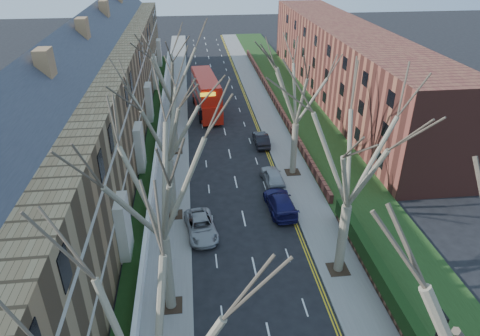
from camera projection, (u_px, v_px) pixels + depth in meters
name	position (u px, v px, depth m)	size (l,w,h in m)	color
pavement_left	(175.00, 115.00, 55.48)	(3.00, 102.00, 0.12)	slate
pavement_right	(266.00, 111.00, 56.72)	(3.00, 102.00, 0.12)	slate
terrace_left	(97.00, 97.00, 45.10)	(9.70, 78.00, 13.60)	olive
flats_right	(344.00, 64.00, 59.06)	(13.97, 54.00, 10.00)	brown
wall_hedge_right	(408.00, 325.00, 24.06)	(0.70, 24.00, 1.80)	brown
front_wall_left	(159.00, 137.00, 48.05)	(0.30, 78.00, 1.00)	white
grass_verge_right	(299.00, 109.00, 57.15)	(6.00, 102.00, 0.06)	#1C3513
tree_left_mid	(157.00, 174.00, 22.16)	(10.50, 10.50, 14.71)	#6E634E
tree_left_far	(165.00, 111.00, 31.05)	(10.15, 10.15, 14.22)	#6E634E
tree_left_dist	(169.00, 64.00, 41.39)	(10.50, 10.50, 14.71)	#6E634E
tree_right_mid	(355.00, 146.00, 25.09)	(10.50, 10.50, 14.71)	#6E634E
tree_right_far	(299.00, 81.00, 37.47)	(10.15, 10.15, 14.22)	#6E634E
double_decker_bus	(206.00, 95.00, 55.49)	(3.60, 11.47, 4.71)	red
car_left_far	(201.00, 227.00, 33.04)	(2.18, 4.74, 1.32)	#96979B
car_right_near	(280.00, 203.00, 35.87)	(2.11, 5.20, 1.51)	#17164E
car_right_mid	(273.00, 176.00, 39.83)	(1.73, 4.30, 1.46)	#9DA1A6
car_right_far	(261.00, 139.00, 47.31)	(1.44, 4.13, 1.36)	black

